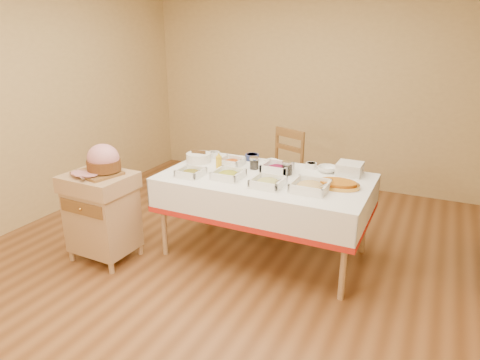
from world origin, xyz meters
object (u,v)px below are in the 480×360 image
Objects in this scene: dining_table at (265,193)px; plate_stack at (350,169)px; ham_on_board at (102,161)px; bread_basket at (199,157)px; brass_platter at (338,184)px; mustard_bottle at (219,163)px; butcher_cart at (102,211)px; dining_chair at (280,173)px; preserve_jar_right at (287,169)px; preserve_jar_left at (254,164)px.

dining_table is 0.78m from plate_stack.
ham_on_board is 0.94m from bread_basket.
brass_platter is at bearing -4.76° from bread_basket.
brass_platter reaches higher than dining_table.
mustard_bottle is at bearing -174.81° from dining_table.
butcher_cart is 1.13m from mustard_bottle.
preserve_jar_right is at bearing -65.27° from dining_chair.
preserve_jar_left is 0.47× the size of bread_basket.
dining_table is 1.46m from butcher_cart.
dining_chair is at bearing 55.59° from butcher_cart.
bread_basket is (-0.91, -0.01, -0.01)m from preserve_jar_right.
dining_chair is 2.42× the size of ham_on_board.
preserve_jar_left is 0.51× the size of plate_stack.
bread_basket is (-0.32, 0.17, -0.03)m from mustard_bottle.
plate_stack is at bearing 25.85° from preserve_jar_right.
ham_on_board is at bearing -123.93° from dining_chair.
dining_chair is at bearing 91.01° from preserve_jar_left.
bread_basket reaches higher than brass_platter.
dining_chair is at bearing 74.53° from mustard_bottle.
brass_platter is (-0.02, -0.37, -0.03)m from plate_stack.
preserve_jar_right is 0.56× the size of plate_stack.
butcher_cart is 1.92m from dining_chair.
preserve_jar_left is at bearing 139.10° from dining_table.
dining_table is 7.63× the size of bread_basket.
bread_basket is at bearing -179.63° from preserve_jar_right.
ham_on_board reaches higher than preserve_jar_right.
dining_chair is at bearing 149.26° from plate_stack.
ham_on_board is at bearing -149.91° from preserve_jar_right.
plate_stack is (0.65, 0.38, 0.21)m from dining_table.
dining_chair is 0.88m from preserve_jar_right.
preserve_jar_right is at bearing 30.34° from butcher_cart.
plate_stack is at bearing 9.99° from bread_basket.
plate_stack is (1.10, 0.42, -0.02)m from mustard_bottle.
dining_table is 1.88× the size of dining_chair.
butcher_cart is 0.46m from ham_on_board.
preserve_jar_right is 0.91m from bread_basket.
brass_platter is (1.08, 0.05, -0.06)m from mustard_bottle.
dining_chair reaches higher than bread_basket.
bread_basket is (0.47, 0.80, -0.11)m from ham_on_board.
plate_stack is 0.60× the size of brass_platter.
preserve_jar_right reaches higher than plate_stack.
ham_on_board is (-1.04, -1.55, 0.42)m from dining_chair.
dining_chair is 1.92m from ham_on_board.
ham_on_board is at bearing -151.00° from plate_stack.
ham_on_board is 1.35m from preserve_jar_left.
ham_on_board is at bearing 38.12° from butcher_cart.
preserve_jar_left is at bearing 38.06° from ham_on_board.
ham_on_board is 3.32× the size of preserve_jar_right.
bread_basket is at bearing 59.31° from ham_on_board.
dining_table is 0.32m from preserve_jar_left.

